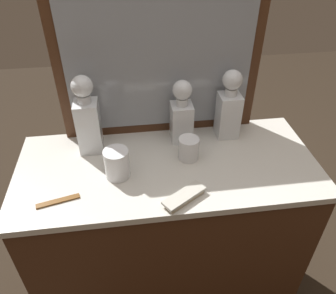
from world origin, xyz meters
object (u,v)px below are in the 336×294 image
object	(u,v)px
crystal_decanter_far_right	(182,117)
silver_brush_right	(184,197)
crystal_decanter_rear	(88,122)
crystal_tumbler_rear	(117,164)
crystal_decanter_left	(229,110)
crystal_tumbler_far_right	(189,149)
tortoiseshell_comb	(58,201)

from	to	relation	value
crystal_decanter_far_right	silver_brush_right	xyz separation A→B (m)	(-0.05, -0.34, -0.09)
crystal_decanter_rear	crystal_tumbler_rear	distance (m)	0.21
crystal_decanter_left	crystal_tumbler_far_right	xyz separation A→B (m)	(-0.18, -0.13, -0.08)
silver_brush_right	crystal_tumbler_rear	bearing A→B (deg)	144.83
crystal_decanter_rear	crystal_tumbler_far_right	bearing A→B (deg)	-16.15
crystal_decanter_left	crystal_decanter_far_right	xyz separation A→B (m)	(-0.19, -0.01, -0.01)
crystal_decanter_rear	crystal_decanter_far_right	bearing A→B (deg)	2.83
silver_brush_right	tortoiseshell_comb	size ratio (longest dim) A/B	1.13
crystal_decanter_left	crystal_decanter_far_right	bearing A→B (deg)	-177.23
crystal_tumbler_rear	tortoiseshell_comb	world-z (taller)	crystal_tumbler_rear
crystal_decanter_rear	crystal_tumbler_far_right	size ratio (longest dim) A/B	3.58
crystal_tumbler_far_right	tortoiseshell_comb	xyz separation A→B (m)	(-0.47, -0.17, -0.04)
crystal_decanter_far_right	crystal_tumbler_rear	distance (m)	0.33
crystal_decanter_left	tortoiseshell_comb	world-z (taller)	crystal_decanter_left
silver_brush_right	crystal_decanter_far_right	bearing A→B (deg)	82.18
crystal_decanter_left	crystal_tumbler_far_right	world-z (taller)	crystal_decanter_left
crystal_decanter_far_right	tortoiseshell_comb	world-z (taller)	crystal_decanter_far_right
crystal_decanter_rear	crystal_decanter_far_right	world-z (taller)	crystal_decanter_rear
crystal_decanter_left	tortoiseshell_comb	size ratio (longest dim) A/B	2.05
silver_brush_right	tortoiseshell_comb	xyz separation A→B (m)	(-0.41, 0.05, -0.01)
crystal_tumbler_far_right	crystal_decanter_far_right	bearing A→B (deg)	93.62
crystal_decanter_far_right	silver_brush_right	world-z (taller)	crystal_decanter_far_right
silver_brush_right	tortoiseshell_comb	world-z (taller)	silver_brush_right
crystal_tumbler_rear	silver_brush_right	distance (m)	0.26
crystal_decanter_left	crystal_decanter_far_right	size ratio (longest dim) A/B	1.10
crystal_tumbler_rear	tortoiseshell_comb	xyz separation A→B (m)	(-0.20, -0.10, -0.05)
crystal_decanter_rear	crystal_decanter_far_right	size ratio (longest dim) A/B	1.19
crystal_decanter_far_right	crystal_tumbler_far_right	bearing A→B (deg)	-86.38
crystal_decanter_left	silver_brush_right	size ratio (longest dim) A/B	1.81
tortoiseshell_comb	silver_brush_right	bearing A→B (deg)	-6.39
crystal_decanter_rear	crystal_decanter_far_right	xyz separation A→B (m)	(0.36, 0.02, -0.02)
crystal_tumbler_far_right	crystal_tumbler_rear	size ratio (longest dim) A/B	0.80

